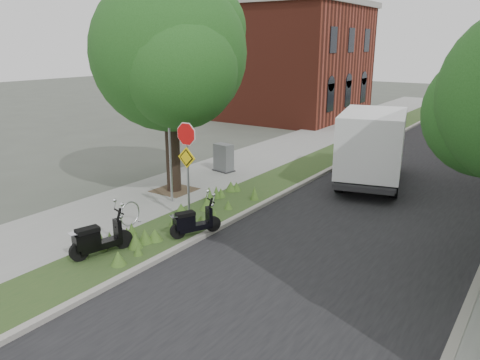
% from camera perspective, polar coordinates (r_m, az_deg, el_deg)
% --- Properties ---
extents(ground, '(120.00, 120.00, 0.00)m').
position_cam_1_polar(ground, '(13.26, -3.19, -7.71)').
color(ground, '#4C5147').
rests_on(ground, ground).
extents(sidewalk_near, '(3.50, 60.00, 0.12)m').
position_cam_1_polar(sidewalk_near, '(23.40, 3.43, 3.12)').
color(sidewalk_near, gray).
rests_on(sidewalk_near, ground).
extents(verge, '(2.00, 60.00, 0.12)m').
position_cam_1_polar(verge, '(22.16, 9.54, 2.17)').
color(verge, '#28491F').
rests_on(verge, ground).
extents(kerb_near, '(0.20, 60.00, 0.13)m').
position_cam_1_polar(kerb_near, '(21.78, 11.92, 1.80)').
color(kerb_near, '#9E9991').
rests_on(kerb_near, ground).
extents(road, '(7.00, 60.00, 0.01)m').
position_cam_1_polar(road, '(20.78, 20.82, 0.20)').
color(road, black).
rests_on(road, ground).
extents(street_tree_main, '(6.21, 5.54, 7.66)m').
position_cam_1_polar(street_tree_main, '(16.95, -8.70, 14.14)').
color(street_tree_main, black).
rests_on(street_tree_main, ground).
extents(bare_post, '(0.08, 0.08, 4.00)m').
position_cam_1_polar(bare_post, '(15.90, -8.56, 4.26)').
color(bare_post, '#A5A8AD').
rests_on(bare_post, ground).
extents(bike_hoop, '(0.06, 0.78, 0.77)m').
position_cam_1_polar(bike_hoop, '(14.39, -13.29, -4.04)').
color(bike_hoop, '#A5A8AD').
rests_on(bike_hoop, ground).
extents(sign_assembly, '(0.94, 0.08, 3.22)m').
position_cam_1_polar(sign_assembly, '(13.80, -6.50, 3.37)').
color(sign_assembly, '#A5A8AD').
rests_on(sign_assembly, ground).
extents(brick_building, '(9.40, 10.40, 8.30)m').
position_cam_1_polar(brick_building, '(35.84, 6.34, 14.34)').
color(brick_building, maroon).
rests_on(brick_building, ground).
extents(scooter_near, '(0.65, 1.68, 0.82)m').
position_cam_1_polar(scooter_near, '(12.62, -17.33, -7.22)').
color(scooter_near, black).
rests_on(scooter_near, ground).
extents(scooter_far, '(0.81, 1.44, 0.74)m').
position_cam_1_polar(scooter_far, '(13.35, -6.09, -5.37)').
color(scooter_far, black).
rests_on(scooter_far, ground).
extents(box_truck, '(3.43, 5.89, 2.51)m').
position_cam_1_polar(box_truck, '(19.00, 15.88, 4.29)').
color(box_truck, '#262628').
rests_on(box_truck, ground).
extents(utility_cabinet, '(0.96, 0.72, 1.17)m').
position_cam_1_polar(utility_cabinet, '(19.99, -2.02, 2.67)').
color(utility_cabinet, '#262628').
rests_on(utility_cabinet, ground).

